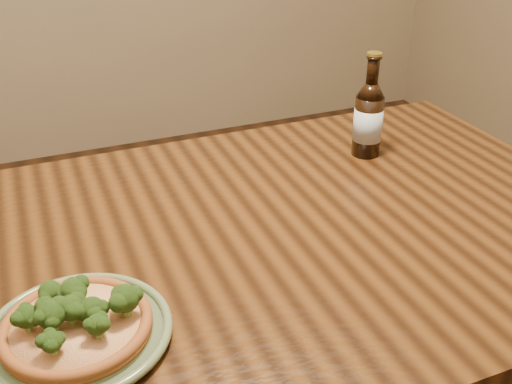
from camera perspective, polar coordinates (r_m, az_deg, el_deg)
name	(u,v)px	position (r m, az deg, el deg)	size (l,w,h in m)	color
table	(215,282)	(1.15, -3.96, -8.55)	(1.60, 0.90, 0.75)	#40230D
plate	(78,333)	(0.92, -16.60, -12.77)	(0.27, 0.27, 0.02)	#5D6E4B
pizza	(76,322)	(0.91, -16.76, -11.78)	(0.22, 0.22, 0.07)	brown
beer_bottle	(368,118)	(1.40, 10.65, 6.92)	(0.07, 0.07, 0.24)	black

